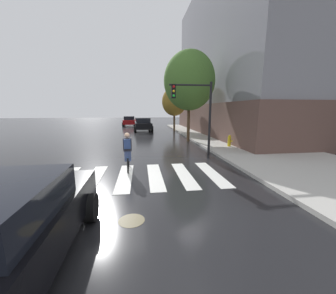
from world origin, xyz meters
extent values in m
plane|color=black|center=(0.00, 0.00, 0.00)|extent=(120.00, 120.00, 0.00)
cube|color=#B2AFA8|center=(8.75, 0.00, 0.07)|extent=(6.50, 50.00, 0.15)
cube|color=silver|center=(-3.10, 0.00, 0.01)|extent=(0.55, 3.33, 0.01)
cube|color=silver|center=(-1.90, 0.00, 0.01)|extent=(0.55, 3.33, 0.01)
cube|color=silver|center=(-0.70, 0.00, 0.01)|extent=(0.55, 3.33, 0.01)
cube|color=silver|center=(0.50, 0.00, 0.01)|extent=(0.55, 3.33, 0.01)
cube|color=silver|center=(1.70, 0.00, 0.01)|extent=(0.55, 3.33, 0.01)
cube|color=silver|center=(2.90, 0.00, 0.01)|extent=(0.55, 3.33, 0.01)
cube|color=silver|center=(4.10, 0.00, 0.01)|extent=(0.55, 3.33, 0.01)
cylinder|color=#473D1E|center=(0.89, -3.21, 0.00)|extent=(0.64, 0.64, 0.01)
cube|color=black|center=(-1.00, -4.56, 0.69)|extent=(1.91, 4.62, 0.70)
cylinder|color=black|center=(-1.98, -3.10, 0.34)|extent=(0.25, 0.68, 0.68)
cylinder|color=black|center=(-0.06, -3.08, 0.34)|extent=(0.25, 0.68, 0.68)
cube|color=black|center=(1.41, 17.47, 0.71)|extent=(2.18, 4.86, 0.72)
cube|color=black|center=(1.42, 17.31, 1.36)|extent=(1.83, 2.37, 0.57)
cylinder|color=black|center=(0.33, 18.94, 0.35)|extent=(0.29, 0.72, 0.70)
cylinder|color=black|center=(2.32, 19.05, 0.35)|extent=(0.29, 0.72, 0.70)
cylinder|color=black|center=(0.50, 15.89, 0.35)|extent=(0.29, 0.72, 0.70)
cylinder|color=black|center=(2.49, 16.00, 0.35)|extent=(0.29, 0.72, 0.70)
cube|color=maroon|center=(-0.66, 25.53, 0.68)|extent=(1.83, 4.55, 0.69)
cube|color=black|center=(-0.66, 25.38, 1.30)|extent=(1.63, 2.18, 0.54)
cylinder|color=black|center=(-1.61, 26.99, 0.34)|extent=(0.24, 0.67, 0.67)
cylinder|color=black|center=(0.29, 26.99, 0.34)|extent=(0.24, 0.67, 0.67)
cylinder|color=black|center=(-1.61, 24.08, 0.34)|extent=(0.24, 0.67, 0.67)
cylinder|color=black|center=(0.29, 24.08, 0.34)|extent=(0.24, 0.67, 0.67)
torus|color=black|center=(0.59, 0.48, 0.33)|extent=(0.09, 0.66, 0.66)
torus|color=black|center=(0.55, 1.53, 0.33)|extent=(0.09, 0.66, 0.66)
cylinder|color=#1972BF|center=(0.57, 1.01, 0.61)|extent=(0.09, 0.89, 0.05)
cylinder|color=#1972BF|center=(0.58, 0.85, 0.68)|extent=(0.04, 0.04, 0.45)
cube|color=#384772|center=(0.58, 0.85, 0.73)|extent=(0.29, 0.21, 0.56)
cube|color=#26262D|center=(0.58, 0.85, 1.18)|extent=(0.37, 0.25, 0.56)
sphere|color=tan|center=(0.58, 0.85, 1.58)|extent=(0.22, 0.22, 0.22)
cube|color=navy|center=(0.59, 0.67, 1.23)|extent=(0.29, 0.17, 0.40)
cylinder|color=black|center=(5.17, 3.52, 2.10)|extent=(0.14, 0.14, 4.20)
cylinder|color=black|center=(3.97, 3.52, 4.00)|extent=(2.40, 0.10, 0.10)
cube|color=black|center=(3.01, 3.52, 3.65)|extent=(0.24, 0.20, 0.76)
sphere|color=red|center=(3.01, 3.41, 3.89)|extent=(0.14, 0.14, 0.14)
sphere|color=gold|center=(3.01, 3.41, 3.65)|extent=(0.14, 0.14, 0.14)
sphere|color=green|center=(3.01, 3.41, 3.41)|extent=(0.14, 0.14, 0.14)
cylinder|color=gold|center=(7.21, 5.12, 0.47)|extent=(0.22, 0.22, 0.65)
sphere|color=gold|center=(7.21, 5.12, 0.84)|extent=(0.18, 0.18, 0.18)
cylinder|color=gold|center=(7.37, 5.12, 0.51)|extent=(0.12, 0.09, 0.09)
cylinder|color=#4C3823|center=(5.11, 8.51, 1.64)|extent=(0.24, 0.24, 3.28)
ellipsoid|color=#47722D|center=(5.11, 8.51, 4.92)|extent=(4.09, 4.09, 4.70)
cylinder|color=#4C3823|center=(5.27, 16.56, 1.20)|extent=(0.24, 0.24, 2.41)
ellipsoid|color=olive|center=(5.27, 16.56, 3.61)|extent=(3.00, 3.00, 3.44)
cube|color=brown|center=(16.86, 13.73, 1.60)|extent=(18.59, 22.49, 3.20)
cube|color=slate|center=(16.86, 13.73, 9.55)|extent=(18.21, 22.04, 12.69)
camera|label=1|loc=(1.18, -7.69, 2.66)|focal=21.18mm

